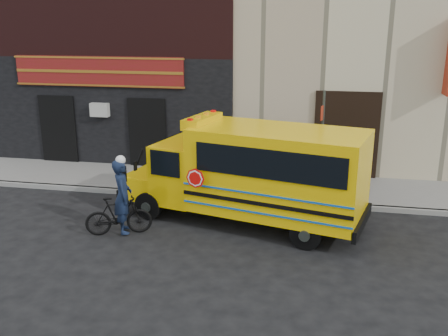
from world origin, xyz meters
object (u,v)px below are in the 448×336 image
at_px(school_bus, 254,172).
at_px(bicycle, 119,216).
at_px(cyclist, 123,198).
at_px(sign_pole, 321,143).

bearing_deg(school_bus, bicycle, -157.52).
distance_m(school_bus, bicycle, 3.81).
bearing_deg(cyclist, sign_pole, -79.71).
height_order(school_bus, bicycle, school_bus).
xyz_separation_m(school_bus, cyclist, (-3.29, -1.32, -0.51)).
height_order(school_bus, sign_pole, sign_pole).
xyz_separation_m(school_bus, bicycle, (-3.40, -1.41, -0.99)).
bearing_deg(bicycle, sign_pole, -77.06).
distance_m(bicycle, cyclist, 0.49).
relative_size(school_bus, bicycle, 4.14).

